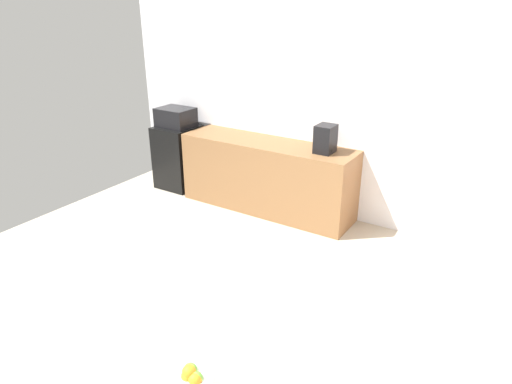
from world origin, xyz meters
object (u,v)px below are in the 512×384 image
mini_fridge (178,157)px  mug_white (325,150)px  microwave (176,117)px  coffee_maker (325,139)px  fruit_bowl (189,380)px

mini_fridge → mug_white: mug_white is taller
microwave → coffee_maker: 2.24m
microwave → fruit_bowl: size_ratio=1.99×
microwave → fruit_bowl: microwave is taller
microwave → fruit_bowl: bearing=-47.6°
mini_fridge → mug_white: size_ratio=6.86×
microwave → mug_white: microwave is taller
mug_white → microwave: bearing=179.1°
fruit_bowl → coffee_maker: 3.46m
microwave → coffee_maker: bearing=0.0°
mug_white → mini_fridge: bearing=179.1°
mini_fridge → fruit_bowl: fruit_bowl is taller
fruit_bowl → coffee_maker: size_ratio=0.76×
mini_fridge → microwave: bearing=0.0°
fruit_bowl → mug_white: 3.42m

